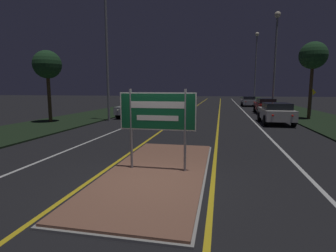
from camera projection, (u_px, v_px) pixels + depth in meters
ground_plane at (151, 181)px, 6.94m from camera, size 160.00×160.00×0.00m
median_island at (158, 171)px, 7.66m from camera, size 2.83×7.03×0.10m
verge_left at (114, 111)px, 28.21m from camera, size 5.00×100.00×0.08m
verge_right at (305, 115)px, 24.48m from camera, size 5.00×100.00×0.08m
centre_line_yellow_left at (192, 109)px, 31.51m from camera, size 0.12×70.00×0.01m
centre_line_yellow_right at (220, 109)px, 30.88m from camera, size 0.12×70.00×0.01m
lane_line_white_left at (171, 109)px, 32.02m from camera, size 0.12×70.00×0.01m
lane_line_white_right at (242, 110)px, 30.37m from camera, size 0.12×70.00×0.01m
edge_line_white_left at (148, 108)px, 32.61m from camera, size 0.10×70.00×0.01m
edge_line_white_right at (270, 110)px, 29.78m from camera, size 0.10×70.00×0.01m
highway_sign at (157, 114)px, 7.42m from camera, size 2.21×0.07×2.33m
streetlight_left_near at (106, 38)px, 19.10m from camera, size 0.46×0.46×10.30m
streetlight_right_near at (276, 48)px, 24.01m from camera, size 0.56×0.56×9.34m
streetlight_right_far at (256, 58)px, 38.14m from camera, size 0.57×0.57×10.51m
car_receding_0 at (276, 112)px, 18.21m from camera, size 1.98×4.36×1.47m
car_receding_1 at (265, 105)px, 25.99m from camera, size 1.84×4.61×1.47m
car_receding_2 at (249, 101)px, 36.56m from camera, size 1.86×4.18×1.38m
car_approaching_0 at (134, 108)px, 22.54m from camera, size 2.02×4.29×1.49m
car_approaching_1 at (161, 102)px, 34.56m from camera, size 1.87×4.31×1.43m
warning_sign at (312, 100)px, 22.60m from camera, size 0.60×0.06×2.34m
roadside_palm_left at (47, 65)px, 18.20m from camera, size 1.94×1.94×4.99m
roadside_palm_right at (313, 56)px, 20.04m from camera, size 2.06×2.06×5.91m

